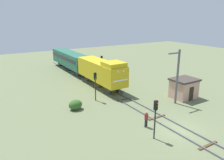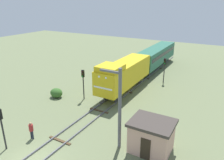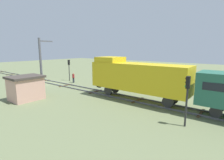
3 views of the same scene
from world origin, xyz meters
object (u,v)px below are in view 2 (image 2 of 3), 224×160
(passenger_car_leading, at_px, (157,54))
(catenary_mast, at_px, (119,107))
(traffic_signal_far, at_px, (165,66))
(locomotive, at_px, (124,73))
(traffic_signal_mid, at_px, (83,79))
(relay_hut, at_px, (151,136))
(worker_near_track, at_px, (31,129))
(traffic_signal_near, at_px, (1,122))

(passenger_car_leading, height_order, catenary_mast, catenary_mast)
(traffic_signal_far, bearing_deg, passenger_car_leading, 117.27)
(locomotive, relative_size, catenary_mast, 1.64)
(catenary_mast, bearing_deg, passenger_car_leading, 101.56)
(traffic_signal_mid, height_order, relay_hut, traffic_signal_mid)
(locomotive, height_order, relay_hut, locomotive)
(catenary_mast, bearing_deg, relay_hut, 18.86)
(traffic_signal_far, distance_m, relay_hut, 16.76)
(locomotive, distance_m, traffic_signal_mid, 5.62)
(passenger_car_leading, bearing_deg, relay_hut, -72.11)
(traffic_signal_mid, relative_size, traffic_signal_far, 1.02)
(worker_near_track, relative_size, relay_hut, 0.49)
(traffic_signal_mid, height_order, worker_near_track, traffic_signal_mid)
(locomotive, xyz_separation_m, traffic_signal_near, (-3.20, -15.77, -0.13))
(traffic_signal_near, xyz_separation_m, catenary_mast, (8.13, 5.00, 1.13))
(traffic_signal_near, height_order, worker_near_track, traffic_signal_near)
(passenger_car_leading, height_order, traffic_signal_mid, traffic_signal_mid)
(traffic_signal_mid, bearing_deg, worker_near_track, -83.80)
(locomotive, height_order, passenger_car_leading, locomotive)
(locomotive, bearing_deg, passenger_car_leading, 90.00)
(passenger_car_leading, bearing_deg, locomotive, -90.00)
(relay_hut, bearing_deg, traffic_signal_far, 103.49)
(traffic_signal_far, distance_m, worker_near_track, 20.97)
(passenger_car_leading, xyz_separation_m, traffic_signal_near, (-3.20, -29.11, 0.12))
(traffic_signal_far, height_order, worker_near_track, traffic_signal_far)
(traffic_signal_near, bearing_deg, traffic_signal_far, 72.92)
(traffic_signal_mid, distance_m, catenary_mast, 10.50)
(traffic_signal_far, bearing_deg, catenary_mast, -85.56)
(traffic_signal_far, xyz_separation_m, worker_near_track, (-6.00, -20.03, -1.66))
(traffic_signal_mid, bearing_deg, traffic_signal_near, -88.99)
(catenary_mast, bearing_deg, worker_near_track, -158.43)
(traffic_signal_far, bearing_deg, worker_near_track, -106.68)
(traffic_signal_near, bearing_deg, catenary_mast, 31.57)
(passenger_car_leading, relative_size, worker_near_track, 8.24)
(passenger_car_leading, relative_size, traffic_signal_mid, 3.62)
(locomotive, height_order, traffic_signal_far, locomotive)
(locomotive, relative_size, passenger_car_leading, 0.83)
(traffic_signal_far, relative_size, relay_hut, 1.09)
(traffic_signal_near, relative_size, traffic_signal_far, 0.99)
(traffic_signal_mid, bearing_deg, relay_hut, -26.48)
(worker_near_track, bearing_deg, traffic_signal_mid, 84.98)
(worker_near_track, bearing_deg, passenger_car_leading, 73.70)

